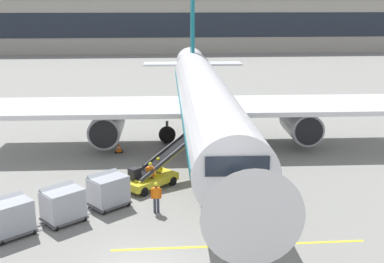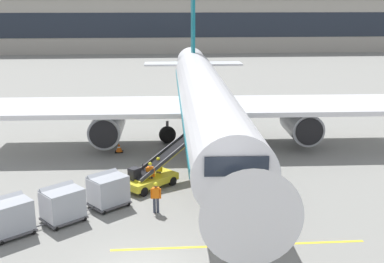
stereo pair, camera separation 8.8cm
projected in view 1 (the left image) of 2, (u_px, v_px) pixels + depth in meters
The scene contains 12 objects.
parked_airplane at pixel (205, 100), 37.48m from camera, with size 33.56×43.75×14.61m.
belt_loader at pixel (153, 174), 29.75m from camera, with size 4.82×4.58×2.77m.
baggage_cart_lead at pixel (108, 190), 26.77m from camera, with size 2.63×2.50×1.91m.
baggage_cart_second at pixel (62, 204), 24.92m from camera, with size 2.63×2.50×1.91m.
baggage_cart_third at pixel (10, 216), 23.48m from camera, with size 2.63×2.50×1.91m.
ground_crew_by_loader at pixel (156, 195), 25.97m from camera, with size 0.57×0.27×1.74m.
ground_crew_by_carts at pixel (150, 174), 29.21m from camera, with size 0.56×0.33×1.74m.
ground_crew_marshaller at pixel (158, 169), 30.13m from camera, with size 0.51×0.40×1.74m.
safety_cone_engine_keepout at pixel (119, 148), 36.66m from camera, with size 0.62×0.62×0.70m.
apron_guidance_line_lead_in at pixel (208, 148), 37.70m from camera, with size 0.20×110.00×0.01m.
apron_guidance_line_stop_bar at pixel (240, 245), 22.68m from camera, with size 12.00×0.20×0.01m.
terminal_building at pixel (144, 24), 111.86m from camera, with size 133.54×17.28×12.39m.
Camera 1 is at (0.82, -18.21, 11.07)m, focal length 45.27 mm.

